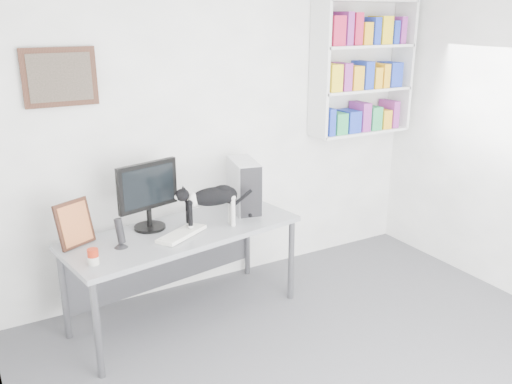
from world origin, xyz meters
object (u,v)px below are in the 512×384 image
desk (185,274)px  leaning_print (74,223)px  keyboard (182,234)px  monitor (148,195)px  pc_tower (244,185)px  cat (212,207)px  speaker (120,233)px  soup_can (93,257)px  bookshelf (363,68)px

desk → leaning_print: bearing=163.2°
keyboard → leaning_print: size_ratio=1.22×
monitor → pc_tower: size_ratio=1.26×
desk → cat: bearing=-26.6°
leaning_print → cat: bearing=-35.8°
keyboard → speaker: (-0.45, 0.02, 0.10)m
keyboard → soup_can: bearing=163.8°
monitor → cat: 0.49m
bookshelf → pc_tower: size_ratio=2.90×
speaker → leaning_print: size_ratio=0.66×
keyboard → monitor: bearing=91.7°
keyboard → soup_can: soup_can is taller
bookshelf → cat: size_ratio=2.25×
pc_tower → cat: (-0.41, -0.24, -0.04)m
bookshelf → soup_can: (-2.75, -0.64, -1.04)m
speaker → leaning_print: bearing=109.8°
pc_tower → speaker: 1.17m
monitor → leaning_print: monitor is taller
desk → pc_tower: 0.88m
desk → leaning_print: (-0.77, 0.11, 0.55)m
leaning_print → soup_can: bearing=-111.2°
speaker → cat: size_ratio=0.41×
desk → speaker: size_ratio=8.04×
monitor → soup_can: monitor is taller
bookshelf → keyboard: bookshelf is taller
desk → monitor: size_ratio=3.37×
speaker → soup_can: bearing=-176.5°
desk → soup_can: bearing=-169.1°
bookshelf → pc_tower: bearing=-171.9°
bookshelf → keyboard: (-2.06, -0.48, -1.08)m
bookshelf → speaker: bookshelf is taller
keyboard → pc_tower: bearing=-7.4°
monitor → keyboard: (0.16, -0.26, -0.25)m
bookshelf → cat: (-1.79, -0.44, -0.92)m
speaker → leaning_print: (-0.27, 0.20, 0.06)m
speaker → soup_can: 0.30m
pc_tower → soup_can: bearing=-149.5°
desk → monitor: monitor is taller
leaning_print → soup_can: leaning_print is taller
keyboard → soup_can: size_ratio=3.85×
bookshelf → pc_tower: bookshelf is taller
keyboard → pc_tower: (0.68, 0.28, 0.20)m
desk → cat: size_ratio=3.29×
desk → speaker: 0.71m
soup_can → leaning_print: bearing=94.6°
pc_tower → keyboard: bearing=-145.2°
desk → leaning_print: 0.95m
speaker → soup_can: size_ratio=2.08×
keyboard → pc_tower: pc_tower is taller
pc_tower → soup_can: size_ratio=3.95×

